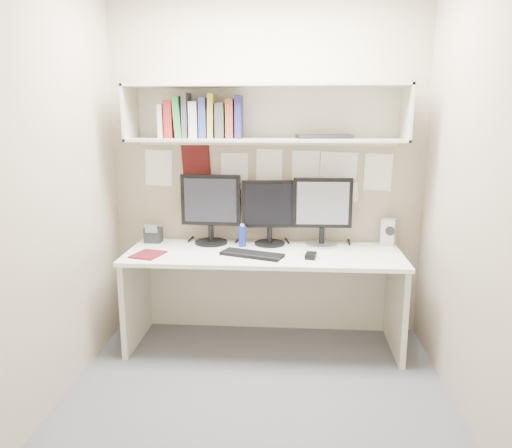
# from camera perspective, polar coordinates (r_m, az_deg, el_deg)

# --- Properties ---
(floor) EXTENTS (2.40, 2.00, 0.01)m
(floor) POSITION_cam_1_polar(r_m,az_deg,el_deg) (3.33, 0.18, -18.45)
(floor) COLOR #4E4E53
(floor) RESTS_ON ground
(wall_back) EXTENTS (2.40, 0.02, 2.60)m
(wall_back) POSITION_cam_1_polar(r_m,az_deg,el_deg) (3.88, 1.23, 6.35)
(wall_back) COLOR gray
(wall_back) RESTS_ON ground
(wall_front) EXTENTS (2.40, 0.02, 2.60)m
(wall_front) POSITION_cam_1_polar(r_m,az_deg,el_deg) (1.91, -1.88, 0.02)
(wall_front) COLOR gray
(wall_front) RESTS_ON ground
(wall_left) EXTENTS (0.02, 2.00, 2.60)m
(wall_left) POSITION_cam_1_polar(r_m,az_deg,el_deg) (3.20, -21.80, 4.18)
(wall_left) COLOR gray
(wall_left) RESTS_ON ground
(wall_right) EXTENTS (0.02, 2.00, 2.60)m
(wall_right) POSITION_cam_1_polar(r_m,az_deg,el_deg) (3.05, 23.34, 3.69)
(wall_right) COLOR gray
(wall_right) RESTS_ON ground
(desk) EXTENTS (2.00, 0.70, 0.73)m
(desk) POSITION_cam_1_polar(r_m,az_deg,el_deg) (3.76, 0.89, -8.54)
(desk) COLOR white
(desk) RESTS_ON floor
(overhead_hutch) EXTENTS (2.00, 0.38, 0.40)m
(overhead_hutch) POSITION_cam_1_polar(r_m,az_deg,el_deg) (3.72, 1.15, 12.57)
(overhead_hutch) COLOR beige
(overhead_hutch) RESTS_ON wall_back
(pinned_papers) EXTENTS (1.92, 0.01, 0.48)m
(pinned_papers) POSITION_cam_1_polar(r_m,az_deg,el_deg) (3.88, 1.22, 5.61)
(pinned_papers) COLOR white
(pinned_papers) RESTS_ON wall_back
(monitor_left) EXTENTS (0.46, 0.25, 0.53)m
(monitor_left) POSITION_cam_1_polar(r_m,az_deg,el_deg) (3.84, -5.20, 1.94)
(monitor_left) COLOR black
(monitor_left) RESTS_ON desk
(monitor_center) EXTENTS (0.43, 0.23, 0.50)m
(monitor_center) POSITION_cam_1_polar(r_m,az_deg,el_deg) (3.79, 1.59, 1.59)
(monitor_center) COLOR black
(monitor_center) RESTS_ON desk
(monitor_right) EXTENTS (0.44, 0.24, 0.52)m
(monitor_right) POSITION_cam_1_polar(r_m,az_deg,el_deg) (3.80, 7.61, 1.64)
(monitor_right) COLOR #A5A5AA
(monitor_right) RESTS_ON desk
(keyboard) EXTENTS (0.47, 0.30, 0.02)m
(keyboard) POSITION_cam_1_polar(r_m,az_deg,el_deg) (3.53, -0.46, -3.49)
(keyboard) COLOR black
(keyboard) RESTS_ON desk
(mouse) EXTENTS (0.09, 0.12, 0.03)m
(mouse) POSITION_cam_1_polar(r_m,az_deg,el_deg) (3.50, 6.29, -3.61)
(mouse) COLOR black
(mouse) RESTS_ON desk
(speaker) EXTENTS (0.13, 0.14, 0.20)m
(speaker) POSITION_cam_1_polar(r_m,az_deg,el_deg) (3.94, 14.92, -0.88)
(speaker) COLOR #B3B4AF
(speaker) RESTS_ON desk
(blue_bottle) EXTENTS (0.06, 0.06, 0.17)m
(blue_bottle) POSITION_cam_1_polar(r_m,az_deg,el_deg) (3.77, -1.58, -1.37)
(blue_bottle) COLOR navy
(blue_bottle) RESTS_ON desk
(maroon_notebook) EXTENTS (0.24, 0.27, 0.01)m
(maroon_notebook) POSITION_cam_1_polar(r_m,az_deg,el_deg) (3.63, -12.23, -3.43)
(maroon_notebook) COLOR #5A0F18
(maroon_notebook) RESTS_ON desk
(desk_phone) EXTENTS (0.13, 0.12, 0.15)m
(desk_phone) POSITION_cam_1_polar(r_m,az_deg,el_deg) (3.98, -11.65, -1.21)
(desk_phone) COLOR black
(desk_phone) RESTS_ON desk
(book_stack) EXTENTS (0.60, 0.20, 0.32)m
(book_stack) POSITION_cam_1_polar(r_m,az_deg,el_deg) (3.73, -6.23, 11.90)
(book_stack) COLOR beige
(book_stack) RESTS_ON overhead_hutch
(hutch_tray) EXTENTS (0.42, 0.23, 0.03)m
(hutch_tray) POSITION_cam_1_polar(r_m,az_deg,el_deg) (3.69, 7.84, 9.89)
(hutch_tray) COLOR black
(hutch_tray) RESTS_ON overhead_hutch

